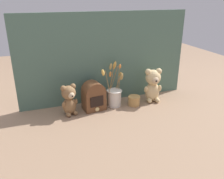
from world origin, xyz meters
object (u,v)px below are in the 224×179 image
(vintage_radio, at_px, (94,96))
(decorative_tin_tall, at_px, (134,101))
(flower_vase, at_px, (114,95))
(teddy_bear_large, at_px, (153,84))
(teddy_bear_medium, at_px, (69,99))

(vintage_radio, xyz_separation_m, decorative_tin_tall, (0.31, -0.03, -0.07))
(flower_vase, height_order, vintage_radio, flower_vase)
(flower_vase, xyz_separation_m, decorative_tin_tall, (0.14, -0.05, -0.05))
(teddy_bear_large, height_order, decorative_tin_tall, teddy_bear_large)
(flower_vase, distance_m, decorative_tin_tall, 0.16)
(teddy_bear_large, distance_m, flower_vase, 0.32)
(vintage_radio, relative_size, decorative_tin_tall, 2.36)
(teddy_bear_large, height_order, teddy_bear_medium, teddy_bear_large)
(teddy_bear_medium, bearing_deg, vintage_radio, 7.53)
(teddy_bear_large, xyz_separation_m, teddy_bear_medium, (-0.66, -0.01, -0.02))
(decorative_tin_tall, bearing_deg, teddy_bear_large, 8.45)
(vintage_radio, bearing_deg, flower_vase, 4.52)
(teddy_bear_medium, distance_m, vintage_radio, 0.18)
(teddy_bear_large, height_order, flower_vase, flower_vase)
(teddy_bear_medium, relative_size, vintage_radio, 1.04)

